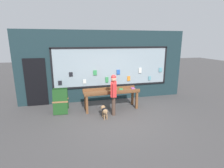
% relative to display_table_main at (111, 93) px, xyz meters
% --- Properties ---
extents(ground_plane, '(40.00, 40.00, 0.00)m').
position_rel_display_table_main_xyz_m(ground_plane, '(-0.00, -1.12, -0.69)').
color(ground_plane, '#474444').
extents(shopfront_facade, '(7.88, 0.29, 3.28)m').
position_rel_display_table_main_xyz_m(shopfront_facade, '(-0.02, 1.27, 0.94)').
color(shopfront_facade, '#192D33').
rests_on(shopfront_facade, ground_plane).
extents(display_table_main, '(2.32, 0.71, 0.87)m').
position_rel_display_table_main_xyz_m(display_table_main, '(0.00, 0.00, 0.00)').
color(display_table_main, brown).
rests_on(display_table_main, ground_plane).
extents(person_browsing, '(0.32, 0.62, 1.59)m').
position_rel_display_table_main_xyz_m(person_browsing, '(-0.05, -0.58, 0.22)').
color(person_browsing, '#4C382D').
rests_on(person_browsing, ground_plane).
extents(small_dog, '(0.23, 0.59, 0.43)m').
position_rel_display_table_main_xyz_m(small_dog, '(-0.46, -0.83, -0.39)').
color(small_dog, '#99724C').
rests_on(small_dog, ground_plane).
extents(sandwich_board_sign, '(0.62, 0.68, 0.97)m').
position_rel_display_table_main_xyz_m(sandwich_board_sign, '(-2.05, 0.14, -0.20)').
color(sandwich_board_sign, '#193F19').
rests_on(sandwich_board_sign, ground_plane).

